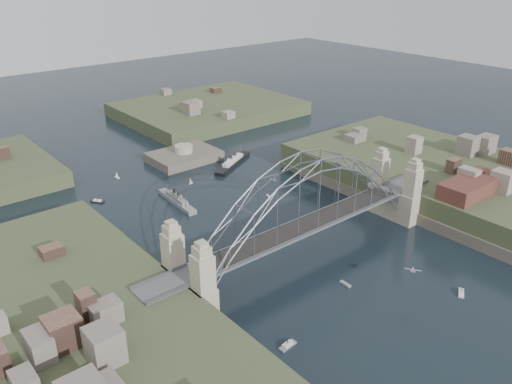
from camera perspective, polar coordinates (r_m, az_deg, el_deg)
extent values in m
plane|color=black|center=(120.02, 5.56, -7.09)|extent=(500.00, 500.00, 0.00)
cube|color=#545457|center=(116.05, 5.72, -3.72)|extent=(84.00, 6.00, 0.70)
cube|color=slate|center=(113.99, 6.80, -4.02)|extent=(84.00, 0.25, 0.50)
cube|color=slate|center=(117.65, 4.69, -2.96)|extent=(84.00, 0.25, 0.50)
cube|color=black|center=(115.80, 5.73, -3.48)|extent=(55.20, 5.20, 0.35)
cube|color=tan|center=(94.97, -5.80, -10.13)|extent=(3.40, 3.40, 17.70)
cube|color=tan|center=(102.14, -9.01, -7.61)|extent=(3.40, 3.40, 17.70)
cube|color=tan|center=(135.48, 16.70, 0.00)|extent=(3.40, 3.40, 17.70)
cube|color=tan|center=(140.60, 13.37, 1.29)|extent=(3.40, 3.40, 17.70)
cube|color=tan|center=(101.22, -7.32, -11.12)|extent=(4.08, 13.80, 8.00)
cube|color=tan|center=(139.93, 14.79, -1.16)|extent=(4.08, 13.80, 8.00)
cube|color=#3B4529|center=(94.49, -21.47, -17.47)|extent=(50.00, 90.00, 12.00)
cube|color=#564D42|center=(101.39, -9.17, -13.30)|extent=(6.00, 70.00, 4.00)
cube|color=#3B4529|center=(161.61, 20.30, 0.84)|extent=(50.00, 90.00, 12.00)
cube|color=#564D42|center=(144.23, 15.61, -1.79)|extent=(6.00, 70.00, 4.00)
cube|color=#3B4529|center=(227.79, -5.24, 8.59)|extent=(70.00, 55.00, 9.50)
cube|color=#564D42|center=(176.62, -7.86, 3.29)|extent=(22.00, 16.00, 7.00)
cylinder|color=tan|center=(175.00, -7.95, 4.72)|extent=(6.00, 6.00, 2.40)
cube|color=#592D26|center=(141.16, 22.62, 0.61)|extent=(20.00, 8.00, 4.00)
cube|color=#545457|center=(135.79, 26.07, -5.38)|extent=(4.00, 22.00, 1.40)
cube|color=gray|center=(145.76, -8.67, -1.09)|extent=(3.74, 18.31, 1.62)
cube|color=gray|center=(145.25, -8.70, -0.66)|extent=(2.54, 10.10, 1.21)
cube|color=gray|center=(144.87, -8.72, -0.34)|extent=(1.66, 4.63, 0.81)
cylinder|color=black|center=(143.54, -8.50, -0.25)|extent=(0.87, 0.87, 1.62)
cylinder|color=black|center=(145.62, -8.97, 0.09)|extent=(0.87, 0.87, 1.62)
cylinder|color=slate|center=(140.23, -7.70, -0.91)|extent=(0.16, 0.16, 4.04)
cylinder|color=slate|center=(149.16, -9.71, 0.55)|extent=(0.16, 0.16, 4.04)
cube|color=gray|center=(176.90, -22.16, 1.99)|extent=(8.71, 15.37, 1.59)
cube|color=gray|center=(176.48, -22.22, 2.35)|extent=(5.19, 8.64, 1.19)
cube|color=gray|center=(176.17, -22.26, 2.62)|extent=(2.77, 4.12, 0.80)
cylinder|color=black|center=(174.90, -22.34, 2.70)|extent=(0.79, 0.79, 1.59)
cylinder|color=black|center=(176.97, -22.27, 2.96)|extent=(0.79, 0.79, 1.59)
cylinder|color=slate|center=(171.57, -22.44, 2.20)|extent=(0.16, 0.16, 3.98)
cylinder|color=slate|center=(180.46, -22.14, 3.31)|extent=(0.16, 0.16, 3.98)
cube|color=black|center=(171.15, -2.55, 3.12)|extent=(20.48, 12.76, 1.57)
cube|color=silver|center=(170.73, -2.56, 3.49)|extent=(11.54, 7.54, 1.18)
cube|color=silver|center=(170.41, -2.57, 3.77)|extent=(5.53, 3.97, 0.79)
cylinder|color=black|center=(168.89, -2.78, 3.82)|extent=(1.06, 1.06, 1.57)
cylinder|color=black|center=(171.46, -2.36, 4.15)|extent=(1.06, 1.06, 1.57)
cylinder|color=slate|center=(164.76, -3.50, 3.19)|extent=(0.16, 0.16, 3.93)
cylinder|color=slate|center=(175.79, -1.69, 4.61)|extent=(0.16, 0.16, 3.93)
cube|color=#A3A6AA|center=(108.32, 16.85, -8.18)|extent=(1.53, 1.12, 0.29)
cube|color=#A3A6AA|center=(108.29, 16.86, -8.16)|extent=(1.97, 2.90, 0.06)
cube|color=#A3A6AA|center=(107.54, 16.85, -8.34)|extent=(0.68, 0.95, 0.36)
cube|color=silver|center=(122.00, -9.57, -6.70)|extent=(1.18, 2.34, 0.45)
cylinder|color=slate|center=(121.47, -9.60, -6.27)|extent=(0.08, 0.08, 2.20)
cone|color=silver|center=(121.47, -9.60, -6.27)|extent=(1.23, 1.42, 1.92)
cube|color=silver|center=(148.38, 1.32, -0.43)|extent=(0.81, 1.61, 0.45)
cube|color=silver|center=(111.65, 9.77, -9.94)|extent=(1.00, 2.73, 0.45)
cube|color=silver|center=(159.06, 1.86, 1.33)|extent=(1.19, 2.10, 0.45)
cube|color=silver|center=(151.49, -17.01, -1.02)|extent=(3.18, 3.95, 0.45)
cube|color=silver|center=(151.33, -17.03, -0.89)|extent=(2.18, 2.54, 0.40)
cylinder|color=black|center=(151.14, -17.05, -0.73)|extent=(0.16, 0.16, 0.70)
cube|color=silver|center=(157.54, -7.19, 0.90)|extent=(1.88, 1.24, 0.45)
cylinder|color=slate|center=(157.12, -7.21, 1.26)|extent=(0.08, 0.08, 2.20)
cone|color=silver|center=(157.12, -7.21, 1.26)|extent=(1.53, 1.40, 1.92)
cube|color=silver|center=(115.31, 21.60, -10.28)|extent=(3.26, 2.50, 0.45)
cube|color=silver|center=(115.10, 21.63, -10.12)|extent=(2.09, 1.72, 0.40)
cylinder|color=black|center=(114.85, 21.67, -9.93)|extent=(0.16, 0.16, 0.70)
cube|color=silver|center=(166.33, -15.01, 1.53)|extent=(1.02, 1.95, 0.45)
cylinder|color=slate|center=(165.94, -15.05, 1.87)|extent=(0.08, 0.08, 2.20)
cone|color=silver|center=(165.94, -15.05, 1.87)|extent=(1.26, 1.44, 1.92)
cube|color=silver|center=(147.08, 10.81, -1.13)|extent=(1.79, 2.50, 0.45)
cube|color=silver|center=(95.27, 3.49, -16.52)|extent=(3.67, 1.51, 0.45)
cube|color=silver|center=(95.01, 3.50, -16.34)|extent=(2.23, 1.20, 0.40)
cylinder|color=black|center=(94.71, 3.50, -16.13)|extent=(0.16, 0.16, 0.70)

